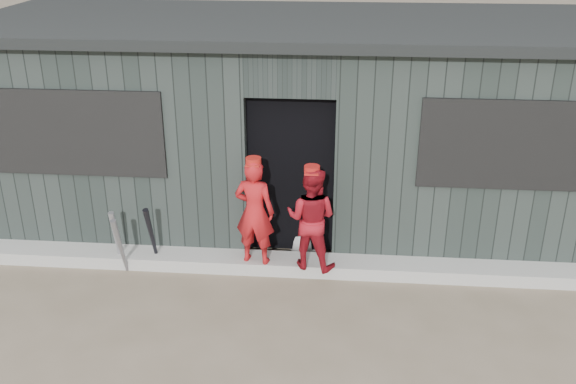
# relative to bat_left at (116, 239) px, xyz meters

# --- Properties ---
(ground) EXTENTS (80.00, 80.00, 0.00)m
(ground) POSITION_rel_bat_left_xyz_m (1.99, -1.74, -0.36)
(ground) COLOR brown
(ground) RESTS_ON ground
(curb) EXTENTS (8.00, 0.36, 0.15)m
(curb) POSITION_rel_bat_left_xyz_m (1.99, 0.08, -0.29)
(curb) COLOR #A4A49F
(curb) RESTS_ON ground
(bat_left) EXTENTS (0.10, 0.18, 0.72)m
(bat_left) POSITION_rel_bat_left_xyz_m (0.00, 0.00, 0.00)
(bat_left) COLOR #94959C
(bat_left) RESTS_ON ground
(bat_mid) EXTENTS (0.11, 0.25, 0.74)m
(bat_mid) POSITION_rel_bat_left_xyz_m (0.11, -0.19, 0.01)
(bat_mid) COLOR gray
(bat_mid) RESTS_ON ground
(bat_right) EXTENTS (0.10, 0.29, 0.80)m
(bat_right) POSITION_rel_bat_left_xyz_m (0.42, 0.00, 0.04)
(bat_right) COLOR black
(bat_right) RESTS_ON ground
(player_red_left) EXTENTS (0.50, 0.37, 1.24)m
(player_red_left) POSITION_rel_bat_left_xyz_m (1.62, -0.00, 0.41)
(player_red_left) COLOR red
(player_red_left) RESTS_ON curb
(player_red_right) EXTENTS (0.67, 0.58, 1.19)m
(player_red_right) POSITION_rel_bat_left_xyz_m (2.26, -0.05, 0.38)
(player_red_right) COLOR maroon
(player_red_right) RESTS_ON curb
(player_grey_back) EXTENTS (0.68, 0.56, 1.19)m
(player_grey_back) POSITION_rel_bat_left_xyz_m (2.16, 0.56, 0.23)
(player_grey_back) COLOR #B1B1B1
(player_grey_back) RESTS_ON ground
(dugout) EXTENTS (8.30, 3.30, 2.62)m
(dugout) POSITION_rel_bat_left_xyz_m (1.99, 1.76, 0.93)
(dugout) COLOR black
(dugout) RESTS_ON ground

